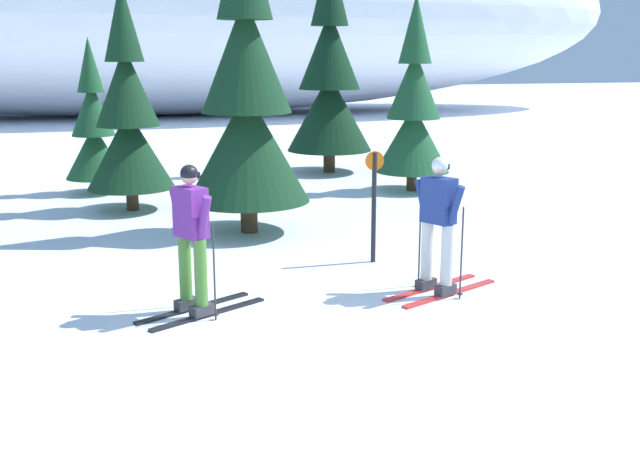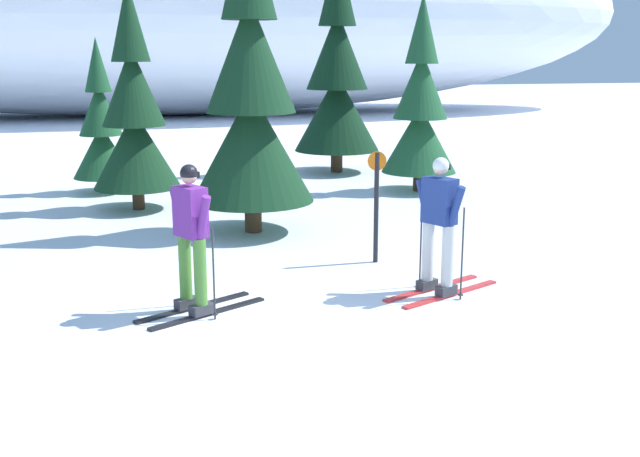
# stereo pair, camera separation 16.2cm
# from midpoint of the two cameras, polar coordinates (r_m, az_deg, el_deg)

# --- Properties ---
(ground_plane) EXTENTS (120.00, 120.00, 0.00)m
(ground_plane) POSITION_cam_midpoint_polar(r_m,az_deg,el_deg) (8.44, -1.64, -7.99)
(ground_plane) COLOR white
(skier_purple_jacket) EXTENTS (1.61, 1.14, 1.79)m
(skier_purple_jacket) POSITION_cam_midpoint_polar(r_m,az_deg,el_deg) (8.96, -9.06, -0.62)
(skier_purple_jacket) COLOR black
(skier_purple_jacket) RESTS_ON ground
(skier_navy_jacket) EXTENTS (1.73, 1.13, 1.77)m
(skier_navy_jacket) POSITION_cam_midpoint_polar(r_m,az_deg,el_deg) (9.71, 9.39, 0.37)
(skier_navy_jacket) COLOR red
(skier_navy_jacket) RESTS_ON ground
(pine_tree_center_left) EXTENTS (1.29, 1.29, 3.35)m
(pine_tree_center_left) POSITION_cam_midpoint_polar(r_m,az_deg,el_deg) (17.35, -15.83, 7.20)
(pine_tree_center_left) COLOR #47301E
(pine_tree_center_left) RESTS_ON ground
(pine_tree_center) EXTENTS (1.68, 1.68, 4.36)m
(pine_tree_center) POSITION_cam_midpoint_polar(r_m,az_deg,el_deg) (15.21, -13.46, 8.17)
(pine_tree_center) COLOR #47301E
(pine_tree_center) RESTS_ON ground
(pine_tree_center_right) EXTENTS (2.09, 2.09, 5.42)m
(pine_tree_center_right) POSITION_cam_midpoint_polar(r_m,az_deg,el_deg) (12.89, -4.84, 9.64)
(pine_tree_center_right) COLOR #47301E
(pine_tree_center_right) RESTS_ON ground
(pine_tree_right) EXTENTS (2.16, 2.16, 5.61)m
(pine_tree_right) POSITION_cam_midpoint_polar(r_m,az_deg,el_deg) (19.57, 1.53, 11.06)
(pine_tree_right) COLOR #47301E
(pine_tree_right) RESTS_ON ground
(pine_tree_far_right) EXTENTS (1.65, 1.65, 4.26)m
(pine_tree_far_right) POSITION_cam_midpoint_polar(r_m,az_deg,el_deg) (16.99, 7.79, 8.74)
(pine_tree_far_right) COLOR #47301E
(pine_tree_far_right) RESTS_ON ground
(snow_ridge_background) EXTENTS (48.83, 15.04, 10.29)m
(snow_ridge_background) POSITION_cam_midpoint_polar(r_m,az_deg,el_deg) (38.89, -11.81, 15.94)
(snow_ridge_background) COLOR white
(snow_ridge_background) RESTS_ON ground
(trail_marker_post) EXTENTS (0.28, 0.07, 1.65)m
(trail_marker_post) POSITION_cam_midpoint_polar(r_m,az_deg,el_deg) (11.10, 4.66, 2.10)
(trail_marker_post) COLOR black
(trail_marker_post) RESTS_ON ground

